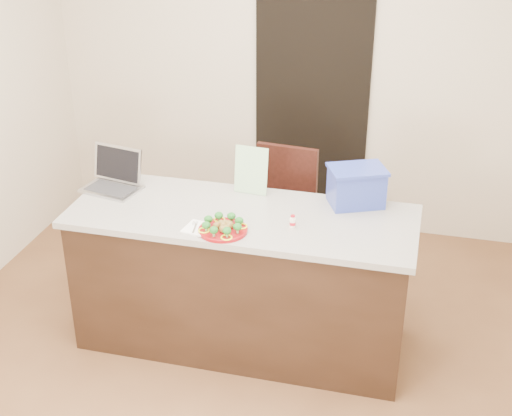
% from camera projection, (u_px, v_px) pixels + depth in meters
% --- Properties ---
extents(ground, '(4.00, 4.00, 0.00)m').
position_uv_depth(ground, '(232.00, 363.00, 4.40)').
color(ground, brown).
rests_on(ground, ground).
extents(room_shell, '(4.00, 4.00, 4.00)m').
position_uv_depth(room_shell, '(228.00, 114.00, 3.67)').
color(room_shell, white).
rests_on(room_shell, ground).
extents(doorway, '(0.90, 0.02, 2.00)m').
position_uv_depth(doorway, '(311.00, 109.00, 5.64)').
color(doorway, black).
rests_on(doorway, ground).
extents(island, '(2.06, 0.76, 0.92)m').
position_uv_depth(island, '(242.00, 279.00, 4.41)').
color(island, black).
rests_on(island, ground).
extents(plate, '(0.28, 0.28, 0.02)m').
position_uv_depth(plate, '(223.00, 230.00, 4.00)').
color(plate, maroon).
rests_on(plate, island).
extents(meatballs, '(0.11, 0.11, 0.04)m').
position_uv_depth(meatballs, '(223.00, 225.00, 3.99)').
color(meatballs, olive).
rests_on(meatballs, plate).
extents(broccoli, '(0.23, 0.23, 0.04)m').
position_uv_depth(broccoli, '(223.00, 223.00, 3.98)').
color(broccoli, '#165419').
rests_on(broccoli, plate).
extents(pepper_rings, '(0.26, 0.26, 0.01)m').
position_uv_depth(pepper_rings, '(223.00, 228.00, 3.99)').
color(pepper_rings, yellow).
rests_on(pepper_rings, plate).
extents(napkin, '(0.18, 0.18, 0.01)m').
position_uv_depth(napkin, '(199.00, 228.00, 4.03)').
color(napkin, white).
rests_on(napkin, island).
extents(fork, '(0.03, 0.14, 0.00)m').
position_uv_depth(fork, '(196.00, 226.00, 4.04)').
color(fork, silver).
rests_on(fork, napkin).
extents(knife, '(0.03, 0.22, 0.01)m').
position_uv_depth(knife, '(203.00, 229.00, 4.00)').
color(knife, silver).
rests_on(knife, napkin).
extents(yogurt_bottle, '(0.04, 0.04, 0.07)m').
position_uv_depth(yogurt_bottle, '(293.00, 222.00, 4.04)').
color(yogurt_bottle, white).
rests_on(yogurt_bottle, island).
extents(laptop, '(0.39, 0.34, 0.25)m').
position_uv_depth(laptop, '(114.00, 177.00, 4.50)').
color(laptop, '#A3A3A8').
rests_on(laptop, island).
extents(leaflet, '(0.21, 0.06, 0.30)m').
position_uv_depth(leaflet, '(251.00, 170.00, 4.39)').
color(leaflet, white).
rests_on(leaflet, island).
extents(blue_box, '(0.40, 0.35, 0.24)m').
position_uv_depth(blue_box, '(356.00, 186.00, 4.26)').
color(blue_box, '#2B3C9E').
rests_on(blue_box, island).
extents(chair, '(0.48, 0.48, 1.00)m').
position_uv_depth(chair, '(283.00, 208.00, 5.04)').
color(chair, '#381611').
rests_on(chair, ground).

